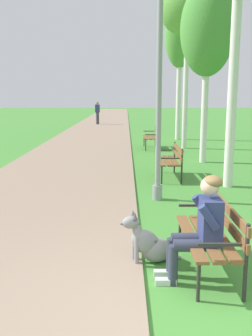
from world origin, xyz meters
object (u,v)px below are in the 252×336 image
object	(u,v)px
birch_tree_fifth	(189,9)
pedestrian_distant	(99,113)
park_bench_near	(215,232)
park_bench_mid	(172,158)
park_bench_far	(154,136)
person_seated_on_near_bench	(202,225)
dog_grey	(150,243)
lamp_post_near	(160,86)
birch_tree_fourth	(209,30)
birch_tree_sixth	(181,37)

from	to	relation	value
birch_tree_fifth	pedestrian_distant	bearing A→B (deg)	109.77
park_bench_near	birch_tree_fifth	world-z (taller)	birch_tree_fifth
park_bench_mid	birch_tree_fifth	xyz separation A→B (m)	(1.18, 5.53, 4.79)
park_bench_near	park_bench_mid	size ratio (longest dim) A/B	1.00
park_bench_mid	park_bench_far	size ratio (longest dim) A/B	1.00
park_bench_near	person_seated_on_near_bench	bearing A→B (deg)	-131.89
person_seated_on_near_bench	dog_grey	distance (m)	0.84
dog_grey	lamp_post_near	distance (m)	3.63
park_bench_far	birch_tree_fifth	distance (m)	4.96
park_bench_near	birch_tree_fourth	world-z (taller)	birch_tree_fourth
park_bench_near	pedestrian_distant	bearing A→B (deg)	97.66
birch_tree_fourth	pedestrian_distant	size ratio (longest dim) A/B	3.31
dog_grey	lamp_post_near	bearing A→B (deg)	83.19
birch_tree_fourth	birch_tree_fifth	xyz separation A→B (m)	(-0.12, 3.20, 1.28)
park_bench_far	birch_tree_sixth	distance (m)	5.48
lamp_post_near	birch_tree_sixth	world-z (taller)	birch_tree_sixth
park_bench_far	birch_tree_fifth	world-z (taller)	birch_tree_fifth
park_bench_near	birch_tree_fourth	xyz separation A→B (m)	(1.41, 7.63, 3.51)
birch_tree_fourth	person_seated_on_near_bench	bearing A→B (deg)	-101.60
lamp_post_near	park_bench_mid	bearing A→B (deg)	76.05
park_bench_mid	dog_grey	bearing A→B (deg)	-99.77
park_bench_near	park_bench_mid	bearing A→B (deg)	88.81
park_bench_far	person_seated_on_near_bench	distance (m)	11.01
dog_grey	pedestrian_distant	distance (m)	22.91
birch_tree_fourth	birch_tree_fifth	size ratio (longest dim) A/B	0.85
birch_tree_fourth	birch_tree_sixth	size ratio (longest dim) A/B	0.86
pedestrian_distant	birch_tree_fifth	bearing A→B (deg)	-70.23
park_bench_mid	lamp_post_near	distance (m)	2.78
person_seated_on_near_bench	lamp_post_near	world-z (taller)	lamp_post_near
birch_tree_sixth	park_bench_far	bearing A→B (deg)	-114.54
park_bench_mid	person_seated_on_near_bench	xyz separation A→B (m)	(-0.32, -5.53, 0.17)
park_bench_far	park_bench_mid	bearing A→B (deg)	-88.91
birch_tree_fifth	dog_grey	bearing A→B (deg)	-100.96
park_bench_mid	birch_tree_fourth	bearing A→B (deg)	60.91
dog_grey	lamp_post_near	size ratio (longest dim) A/B	0.19
park_bench_far	park_bench_near	bearing A→B (deg)	-90.03
dog_grey	birch_tree_fourth	xyz separation A→B (m)	(2.17, 7.38, 3.77)
park_bench_far	dog_grey	distance (m)	10.56
park_bench_far	dog_grey	bearing A→B (deg)	-94.16
park_bench_near	birch_tree_sixth	world-z (taller)	birch_tree_sixth
person_seated_on_near_bench	park_bench_near	bearing A→B (deg)	48.11
birch_tree_sixth	pedestrian_distant	world-z (taller)	birch_tree_sixth
birch_tree_sixth	park_bench_near	bearing A→B (deg)	-95.92
park_bench_near	person_seated_on_near_bench	distance (m)	0.35
dog_grey	lamp_post_near	xyz separation A→B (m)	(0.36, 2.98, 2.03)
birch_tree_sixth	pedestrian_distant	xyz separation A→B (m)	(-4.54, 9.10, -3.91)
park_bench_near	park_bench_far	world-z (taller)	same
park_bench_far	pedestrian_distant	distance (m)	12.64
park_bench_near	birch_tree_sixth	size ratio (longest dim) A/B	0.24
lamp_post_near	park_bench_near	bearing A→B (deg)	-82.86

